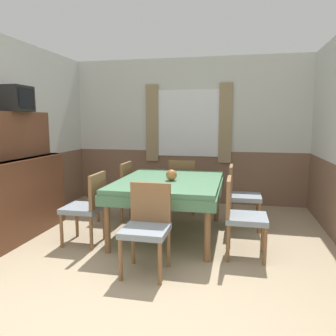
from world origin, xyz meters
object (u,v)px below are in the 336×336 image
tv (17,99)px  vase (171,175)px  chair_left_near (88,205)px  chair_head_window (183,183)px  chair_right_far (240,193)px  sideboard (18,183)px  dining_table (170,187)px  chair_left_far (118,188)px  chair_head_near (147,224)px  chair_right_near (241,214)px

tv → vase: (1.93, 0.32, -0.96)m
chair_left_near → chair_head_window: bearing=-29.7°
chair_left_near → tv: size_ratio=2.35×
chair_right_far → vase: vase is taller
chair_right_far → sideboard: size_ratio=0.54×
dining_table → chair_right_far: (0.91, 0.51, -0.16)m
chair_head_window → chair_left_far: bearing=-148.2°
chair_head_near → sideboard: bearing=-18.7°
dining_table → chair_left_near: (-0.91, -0.51, -0.16)m
chair_left_near → sideboard: size_ratio=0.54×
chair_head_near → chair_head_window: bearing=-90.0°
sideboard → tv: (0.03, 0.04, 1.08)m
chair_right_far → vase: bearing=-56.0°
tv → dining_table: bearing=11.7°
vase → chair_head_window: bearing=92.0°
chair_left_near → chair_left_far: bearing=0.0°
chair_left_near → chair_head_window: (0.91, 1.59, 0.00)m
chair_head_near → tv: bearing=-20.1°
chair_left_far → sideboard: 1.39m
chair_right_near → chair_head_window: size_ratio=1.00×
chair_right_near → chair_left_far: size_ratio=1.00×
chair_left_near → chair_head_window: 1.83m
chair_head_near → chair_left_far: bearing=-60.3°
chair_right_near → chair_left_far: 2.09m
chair_head_near → tv: (-1.88, 0.69, 1.29)m
chair_left_near → chair_left_far: (0.00, 1.03, 0.00)m
chair_right_near → chair_right_far: (0.00, 1.03, 0.00)m
dining_table → chair_right_near: (0.91, -0.51, -0.16)m
chair_left_near → chair_right_far: bearing=-60.5°
dining_table → chair_head_window: (-0.00, 1.08, -0.16)m
sideboard → vase: sideboard is taller
dining_table → vase: (0.04, -0.07, 0.17)m
chair_head_near → sideboard: sideboard is taller
chair_head_near → vase: bearing=-92.3°
chair_head_window → vase: (0.04, -1.15, 0.33)m
tv → vase: 2.17m
chair_left_far → vase: size_ratio=6.17×
sideboard → chair_left_near: bearing=-4.7°
sideboard → chair_right_near: bearing=-1.7°
chair_left_near → chair_right_near: 1.82m
chair_head_near → chair_left_near: bearing=-31.8°
dining_table → chair_left_far: bearing=150.5°
chair_left_near → sideboard: sideboard is taller
chair_right_far → sideboard: sideboard is taller
chair_head_near → sideboard: 2.03m
chair_left_near → chair_right_near: bearing=-90.0°
vase → chair_left_far: bearing=148.3°
chair_right_near → tv: size_ratio=2.35×
dining_table → vase: 0.19m
chair_right_near → chair_left_far: bearing=-119.5°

